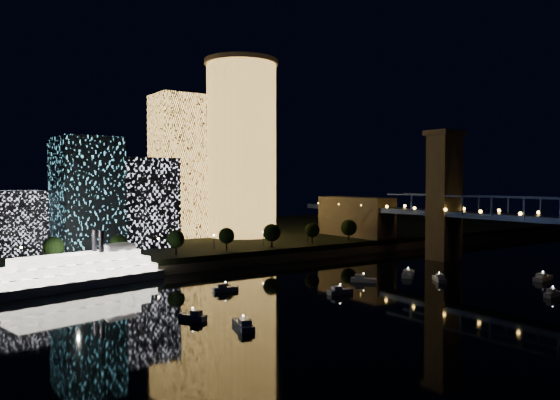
% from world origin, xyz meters
% --- Properties ---
extents(ground, '(520.00, 520.00, 0.00)m').
position_xyz_m(ground, '(0.00, 0.00, 0.00)').
color(ground, black).
rests_on(ground, ground).
extents(far_bank, '(420.00, 160.00, 5.00)m').
position_xyz_m(far_bank, '(0.00, 160.00, 2.50)').
color(far_bank, black).
rests_on(far_bank, ground).
extents(seawall, '(420.00, 6.00, 3.00)m').
position_xyz_m(seawall, '(0.00, 82.00, 1.50)').
color(seawall, '#6B5E4C').
rests_on(seawall, ground).
extents(tower_cylindrical, '(34.00, 34.00, 81.01)m').
position_xyz_m(tower_cylindrical, '(22.05, 130.81, 45.63)').
color(tower_cylindrical, '#FFB951').
rests_on(tower_cylindrical, far_bank).
extents(tower_rectangular, '(20.23, 20.23, 64.38)m').
position_xyz_m(tower_rectangular, '(-4.40, 143.40, 37.19)').
color(tower_rectangular, '#FFB951').
rests_on(tower_rectangular, far_bank).
extents(midrise_blocks, '(87.33, 32.56, 41.16)m').
position_xyz_m(midrise_blocks, '(-55.85, 119.79, 21.81)').
color(midrise_blocks, silver).
rests_on(midrise_blocks, far_bank).
extents(riverboat, '(55.77, 21.13, 16.48)m').
position_xyz_m(riverboat, '(-68.77, 74.36, 4.23)').
color(riverboat, silver).
rests_on(riverboat, ground).
extents(motorboats, '(116.81, 73.14, 2.78)m').
position_xyz_m(motorboats, '(4.88, 15.42, 0.81)').
color(motorboats, silver).
rests_on(motorboats, ground).
extents(esplanade_trees, '(166.88, 6.94, 8.97)m').
position_xyz_m(esplanade_trees, '(-27.39, 88.00, 10.47)').
color(esplanade_trees, black).
rests_on(esplanade_trees, far_bank).
extents(street_lamps, '(132.70, 0.70, 5.65)m').
position_xyz_m(street_lamps, '(-34.00, 94.00, 9.02)').
color(street_lamps, black).
rests_on(street_lamps, far_bank).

